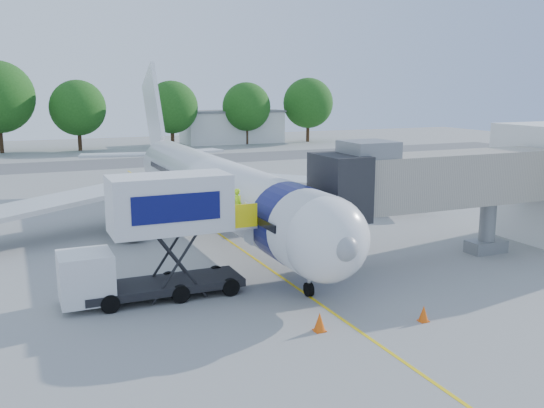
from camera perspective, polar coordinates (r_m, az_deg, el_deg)
name	(u,v)px	position (r m, az deg, el deg)	size (l,w,h in m)	color
ground	(236,246)	(35.90, -3.41, -3.94)	(160.00, 160.00, 0.00)	#959693
guidance_line	(236,246)	(35.90, -3.41, -3.93)	(0.15, 70.00, 0.01)	yellow
taxiway_strip	(117,163)	(76.10, -14.36, 3.73)	(120.00, 10.00, 0.01)	#59595B
aircraft	(213,186)	(39.10, -5.53, 1.69)	(34.17, 37.73, 11.35)	silver
jet_bridge	(424,182)	(32.75, 14.13, 2.05)	(13.90, 3.20, 6.60)	#A59F8D
catering_hiloader	(156,238)	(27.00, -10.90, -3.14)	(8.50, 2.44, 5.50)	black
ground_tug	(469,368)	(20.26, 18.02, -14.43)	(3.78, 2.23, 1.44)	silver
safety_cone_a	(424,314)	(25.37, 14.08, -10.00)	(0.42, 0.42, 0.66)	#EA540C
safety_cone_b	(320,322)	(23.77, 4.50, -11.03)	(0.47, 0.47, 0.75)	#EA540C
outbuilding_right	(232,127)	(100.68, -3.79, 7.29)	(16.40, 7.40, 5.30)	silver
tree_d	(78,108)	(92.18, -17.81, 8.61)	(7.95, 7.95, 10.14)	#382314
tree_e	(172,107)	(93.25, -9.43, 8.98)	(7.88, 7.88, 10.05)	#382314
tree_f	(246,107)	(97.90, -2.42, 9.13)	(7.72, 7.72, 9.84)	#382314
tree_g	(308,103)	(102.32, 3.41, 9.46)	(8.30, 8.30, 10.59)	#382314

